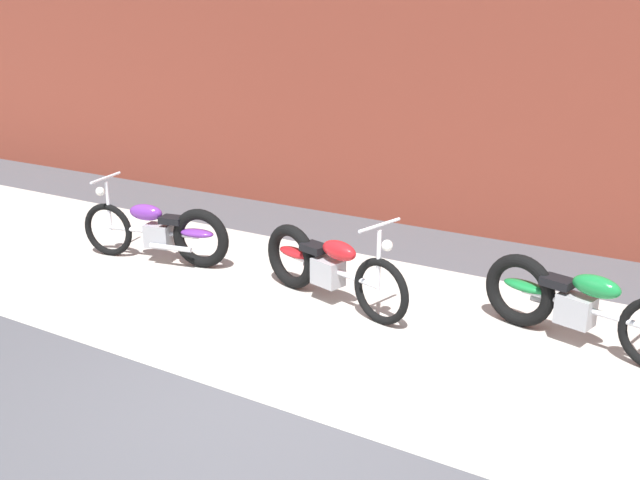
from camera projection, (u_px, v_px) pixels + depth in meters
The scene contains 6 objects.
ground_plane at pixel (268, 405), 5.34m from camera, with size 80.00×80.00×0.00m, color #47474C.
sidewalk_slab at pixel (367, 322), 6.77m from camera, with size 36.00×3.50×0.01m, color #B2ADA3.
brick_building_wall at pixel (490, 53), 8.82m from camera, with size 36.00×0.50×4.84m, color brown.
motorcycle_purple at pixel (164, 232), 8.25m from camera, with size 1.99×0.68×1.03m.
motorcycle_red at pixel (323, 265), 7.17m from camera, with size 1.96×0.77×1.03m.
motorcycle_green at pixel (568, 302), 6.26m from camera, with size 1.97×0.76×1.03m.
Camera 1 is at (2.69, -3.81, 2.94)m, focal length 38.18 mm.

